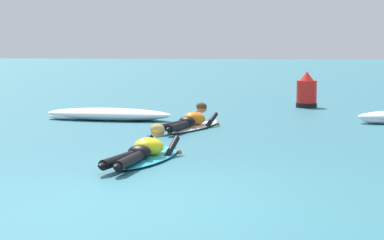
{
  "coord_description": "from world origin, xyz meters",
  "views": [
    {
      "loc": [
        1.29,
        -7.23,
        1.68
      ],
      "look_at": [
        -0.12,
        4.97,
        0.33
      ],
      "focal_mm": 64.9,
      "sensor_mm": 36.0,
      "label": 1
    }
  ],
  "objects": [
    {
      "name": "whitewater_mid_right",
      "position": [
        -2.29,
        7.69,
        0.13
      ],
      "size": [
        2.91,
        1.02,
        0.27
      ],
      "color": "white",
      "rests_on": "ground"
    },
    {
      "name": "ground_plane",
      "position": [
        0.0,
        10.0,
        0.0
      ],
      "size": [
        120.0,
        120.0,
        0.0
      ],
      "primitive_type": "plane",
      "color": "#2D6B7A"
    },
    {
      "name": "surfer_near",
      "position": [
        -0.5,
        2.46,
        0.14
      ],
      "size": [
        0.96,
        2.45,
        0.54
      ],
      "color": "#2DB2D1",
      "rests_on": "ground"
    },
    {
      "name": "surfer_far",
      "position": [
        -0.28,
        6.31,
        0.14
      ],
      "size": [
        1.15,
        2.49,
        0.54
      ],
      "color": "white",
      "rests_on": "ground"
    },
    {
      "name": "channel_marker_buoy",
      "position": [
        2.21,
        11.34,
        0.37
      ],
      "size": [
        0.56,
        0.56,
        0.95
      ],
      "color": "red",
      "rests_on": "ground"
    }
  ]
}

